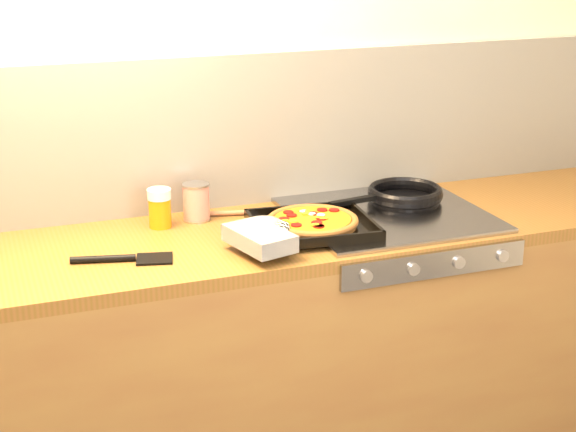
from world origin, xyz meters
name	(u,v)px	position (x,y,z in m)	size (l,w,h in m)	color
room_shell	(226,132)	(0.00, 1.39, 1.15)	(3.20, 3.20, 3.20)	white
counter_run	(257,365)	(0.00, 1.10, 0.45)	(3.20, 0.62, 0.90)	olive
stovetop	(388,215)	(0.45, 1.10, 0.91)	(0.60, 0.56, 0.02)	gray
pizza_on_tray	(297,226)	(0.10, 1.01, 0.94)	(0.48, 0.40, 0.06)	black
frying_pan	(404,195)	(0.55, 1.19, 0.94)	(0.43, 0.28, 0.04)	black
tomato_can	(196,202)	(-0.13, 1.28, 0.96)	(0.11, 0.11, 0.12)	#9A130C
juice_glass	(160,208)	(-0.26, 1.26, 0.96)	(0.09, 0.09, 0.12)	orange
wooden_spoon	(251,212)	(0.04, 1.27, 0.91)	(0.30, 0.11, 0.02)	#9D6342
black_spatula	(124,259)	(-0.41, 1.01, 0.91)	(0.29, 0.12, 0.02)	black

